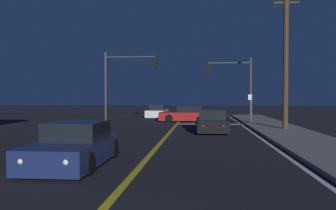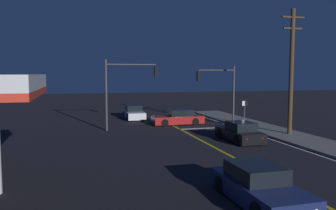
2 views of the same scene
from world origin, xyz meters
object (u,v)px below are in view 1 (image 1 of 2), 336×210
at_px(car_far_approaching_black, 211,122).
at_px(traffic_signal_near_right, 234,79).
at_px(car_mid_block_navy, 76,146).
at_px(utility_pole_right, 286,53).
at_px(traffic_signal_far_left, 124,75).
at_px(car_lead_oncoming_white, 157,112).
at_px(car_following_oncoming_red, 187,115).
at_px(street_sign_corner, 252,104).

xyz_separation_m(car_far_approaching_black, traffic_signal_near_right, (2.07, 8.12, 2.96)).
bearing_deg(car_mid_block_navy, utility_pole_right, -129.03).
bearing_deg(car_mid_block_navy, traffic_signal_far_left, -82.90).
height_order(car_mid_block_navy, traffic_signal_near_right, traffic_signal_near_right).
bearing_deg(car_lead_oncoming_white, traffic_signal_near_right, 143.00).
distance_m(car_following_oncoming_red, car_far_approaching_black, 8.70).
bearing_deg(traffic_signal_near_right, car_far_approaching_black, 75.68).
distance_m(car_far_approaching_black, traffic_signal_far_left, 10.12).
relative_size(utility_pole_right, street_sign_corner, 3.97).
height_order(car_lead_oncoming_white, utility_pole_right, utility_pole_right).
xyz_separation_m(car_mid_block_navy, utility_pole_right, (9.08, 11.40, 4.23)).
bearing_deg(car_far_approaching_black, car_lead_oncoming_white, 109.17).
bearing_deg(car_following_oncoming_red, traffic_signal_near_right, -96.36).
distance_m(car_lead_oncoming_white, car_far_approaching_black, 14.58).
bearing_deg(traffic_signal_far_left, traffic_signal_near_right, 8.93).
relative_size(car_following_oncoming_red, utility_pole_right, 0.50).
distance_m(car_mid_block_navy, utility_pole_right, 15.18).
distance_m(car_lead_oncoming_white, street_sign_corner, 11.73).
bearing_deg(traffic_signal_near_right, utility_pole_right, 108.96).
xyz_separation_m(car_following_oncoming_red, street_sign_corner, (4.95, -3.19, 0.99)).
bearing_deg(car_far_approaching_black, traffic_signal_near_right, 74.75).
xyz_separation_m(car_mid_block_navy, traffic_signal_near_right, (6.61, 18.59, 2.96)).
distance_m(traffic_signal_far_left, street_sign_corner, 10.33).
height_order(car_lead_oncoming_white, traffic_signal_far_left, traffic_signal_far_left).
relative_size(traffic_signal_far_left, utility_pole_right, 0.62).
xyz_separation_m(car_lead_oncoming_white, car_mid_block_navy, (0.47, -24.17, 0.00)).
xyz_separation_m(car_mid_block_navy, traffic_signal_far_left, (-2.29, 17.19, 3.27)).
relative_size(car_far_approaching_black, car_mid_block_navy, 0.93).
xyz_separation_m(car_far_approaching_black, car_mid_block_navy, (-4.54, -10.48, 0.00)).
height_order(car_mid_block_navy, traffic_signal_far_left, traffic_signal_far_left).
relative_size(car_far_approaching_black, street_sign_corner, 1.83).
bearing_deg(car_mid_block_navy, car_lead_oncoming_white, -89.38).
height_order(car_far_approaching_black, traffic_signal_far_left, traffic_signal_far_left).
relative_size(car_lead_oncoming_white, traffic_signal_far_left, 0.80).
height_order(car_following_oncoming_red, traffic_signal_far_left, traffic_signal_far_left).
xyz_separation_m(car_mid_block_navy, street_sign_corner, (7.68, 15.79, 0.99)).
xyz_separation_m(car_lead_oncoming_white, car_far_approaching_black, (5.01, -13.69, -0.00)).
height_order(car_following_oncoming_red, street_sign_corner, street_sign_corner).
xyz_separation_m(car_following_oncoming_red, utility_pole_right, (6.35, -7.58, 4.23)).
height_order(car_mid_block_navy, street_sign_corner, street_sign_corner).
height_order(car_lead_oncoming_white, car_mid_block_navy, same).
xyz_separation_m(traffic_signal_far_left, street_sign_corner, (9.98, -1.40, -2.28)).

